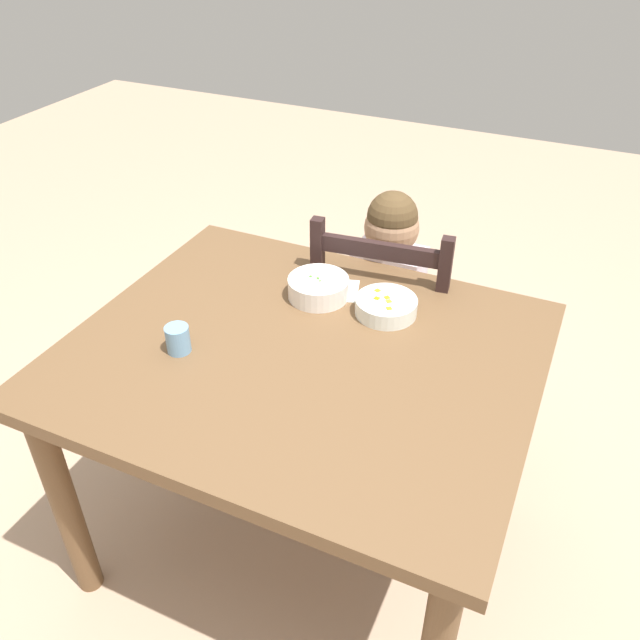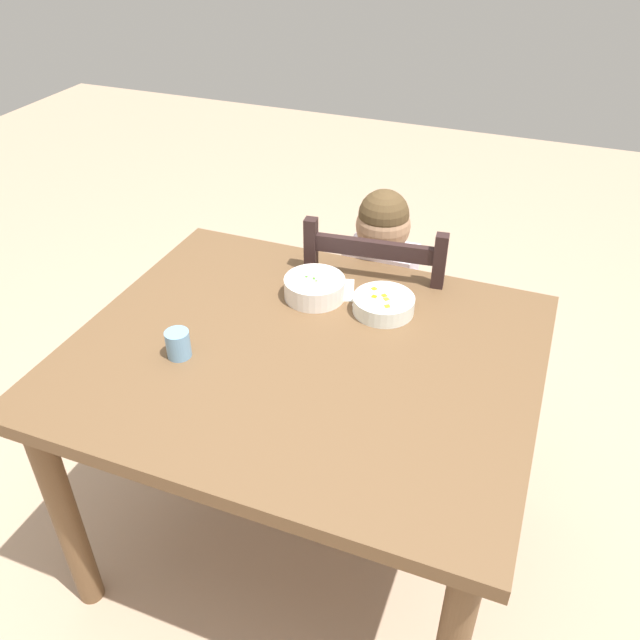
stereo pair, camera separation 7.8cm
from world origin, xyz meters
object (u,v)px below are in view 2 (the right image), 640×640
dining_table (303,382)px  child_figure (377,288)px  dining_chair (376,332)px  spoon (366,302)px  bowl_of_peas (315,287)px  drinking_cup (178,344)px  bowl_of_carrots (384,304)px

dining_table → child_figure: child_figure is taller
dining_chair → child_figure: (-0.01, -0.01, 0.18)m
child_figure → spoon: 0.30m
child_figure → bowl_of_peas: (-0.10, -0.29, 0.15)m
drinking_cup → dining_chair: bearing=64.4°
spoon → dining_table: bearing=-108.1°
dining_table → dining_chair: dining_chair is taller
bowl_of_peas → spoon: 0.15m
bowl_of_peas → bowl_of_carrots: bowl_of_peas is taller
dining_chair → bowl_of_carrots: bearing=-72.3°
dining_chair → child_figure: bearing=-127.1°
dining_chair → child_figure: size_ratio=0.96×
child_figure → bowl_of_carrots: 0.34m
spoon → drinking_cup: drinking_cup is taller
spoon → drinking_cup: 0.53m
bowl_of_peas → bowl_of_carrots: size_ratio=1.02×
child_figure → bowl_of_carrots: (0.10, -0.29, 0.14)m
dining_table → child_figure: size_ratio=1.22×
bowl_of_peas → child_figure: bearing=70.9°
dining_table → dining_chair: 0.58m
dining_chair → bowl_of_peas: (-0.11, -0.30, 0.34)m
dining_table → bowl_of_peas: size_ratio=6.80×
dining_table → bowl_of_peas: (-0.06, 0.24, 0.14)m
bowl_of_carrots → dining_table: bearing=-120.3°
dining_chair → drinking_cup: bearing=-115.6°
dining_chair → bowl_of_peas: size_ratio=5.35×
dining_table → drinking_cup: size_ratio=16.27×
bowl_of_carrots → drinking_cup: drinking_cup is taller
child_figure → bowl_of_peas: bearing=-109.1°
bowl_of_peas → dining_chair: bearing=70.4°
dining_table → spoon: (0.08, 0.26, 0.11)m
dining_table → bowl_of_carrots: 0.31m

